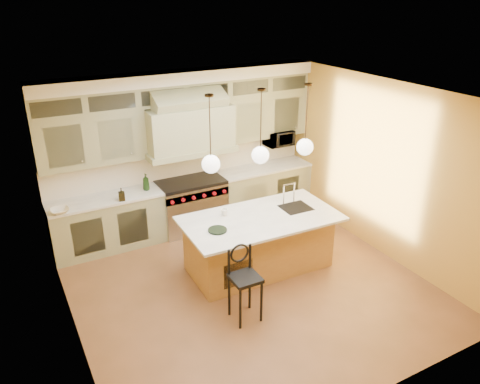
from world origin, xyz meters
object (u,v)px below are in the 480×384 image
range (192,204)px  kitchen_island (259,241)px  microwave (279,138)px  counter_stool (244,279)px

range → kitchen_island: size_ratio=0.49×
microwave → counter_stool: bearing=-129.5°
range → counter_stool: (-0.41, -2.76, 0.13)m
microwave → range: bearing=-176.9°
kitchen_island → counter_stool: size_ratio=2.28×
kitchen_island → counter_stool: 1.29m
range → kitchen_island: 1.82m
kitchen_island → counter_stool: kitchen_island is taller
counter_stool → microwave: size_ratio=1.99×
range → kitchen_island: bearing=-77.1°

